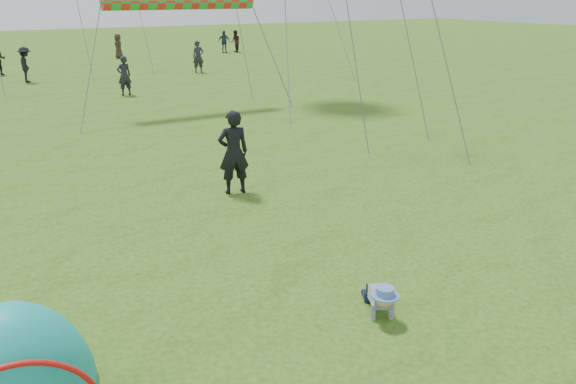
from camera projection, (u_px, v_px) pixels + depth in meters
ground at (317, 343)px, 7.02m from camera, size 140.00×140.00×0.00m
crawling_toddler at (380, 297)px, 7.57m from camera, size 0.72×0.82×0.53m
standing_adult at (233, 152)px, 12.01m from camera, size 0.73×0.54×1.83m
crowd_person_1 at (235, 41)px, 41.10m from camera, size 0.65×0.81×1.58m
crowd_person_2 at (224, 42)px, 40.79m from camera, size 0.94×0.42×1.59m
crowd_person_4 at (118, 46)px, 37.25m from camera, size 0.74×0.91×1.60m
crowd_person_6 at (124, 76)px, 23.76m from camera, size 0.65×0.48×1.65m
crowd_person_9 at (26, 65)px, 27.23m from camera, size 0.80×1.18×1.70m
crowd_person_12 at (198, 57)px, 30.55m from camera, size 0.67×0.48×1.71m
rainbow_tube_kite at (180, 0)px, 19.77m from camera, size 5.46×0.64×0.64m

